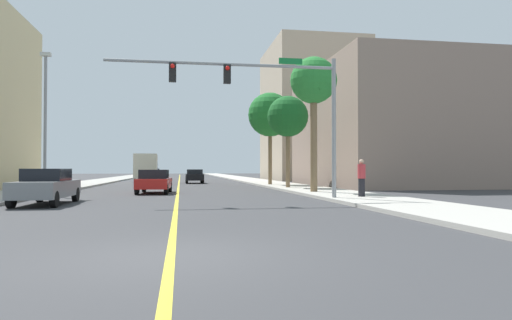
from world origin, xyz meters
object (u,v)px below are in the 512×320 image
Objects in this scene: traffic_signal_mast at (267,93)px; palm_near at (314,83)px; palm_far at (270,115)px; car_red at (154,181)px; street_lamp at (45,115)px; delivery_truck at (146,167)px; palm_mid at (288,117)px; pedestrian at (362,178)px; car_green at (153,174)px; car_gray at (47,186)px; car_black at (194,176)px.

traffic_signal_mast is 1.32× the size of palm_near.
palm_far is 1.76× the size of car_red.
traffic_signal_mast is at bearing -30.58° from street_lamp.
traffic_signal_mast reaches higher than delivery_truck.
palm_mid is at bearing 25.51° from car_red.
car_red is 2.51× the size of pedestrian.
car_gray is at bearing -95.09° from car_green.
palm_near reaches higher than delivery_truck.
car_gray is 9.08m from car_red.
pedestrian is (10.12, -7.44, 0.31)m from car_red.
palm_near reaches higher than pedestrian.
car_green is 42.03m from car_gray.
car_black is (-6.22, 14.97, -4.47)m from palm_mid.
palm_mid reaches higher than pedestrian.
car_green is (-11.25, 29.90, -4.45)m from palm_mid.
pedestrian is (14.03, 0.76, 0.29)m from car_gray.
car_green is 43.00m from pedestrian.
street_lamp is at bearing -73.30° from car_gray.
car_gray is 32.98m from delivery_truck.
car_green is (3.86, 34.97, -3.73)m from street_lamp.
car_red is 12.57m from pedestrian.
delivery_truck is at bearing 97.70° from car_red.
pedestrian reaches higher than car_gray.
palm_mid is 32.25m from car_green.
palm_near is 6.47m from palm_mid.
street_lamp reaches higher than car_gray.
palm_near is 7.46m from pedestrian.
traffic_signal_mast is 33.65m from delivery_truck.
palm_near is at bearing 54.82° from traffic_signal_mast.
street_lamp is 1.87× the size of car_black.
delivery_truck reaches higher than car_black.
car_gray is 14.06m from pedestrian.
delivery_truck reaches higher than car_red.
car_black is 2.36× the size of pedestrian.
car_black is at bearing 125.53° from palm_far.
car_green is at bearing 100.17° from traffic_signal_mast.
car_black is (-6.28, 21.31, -5.76)m from palm_near.
traffic_signal_mast is 1.33× the size of palm_far.
traffic_signal_mast is 27.18m from car_black.
palm_mid is 1.57× the size of car_black.
street_lamp reaches higher than traffic_signal_mast.
car_red is (3.91, 8.20, -0.03)m from car_gray.
palm_near reaches higher than palm_far.
pedestrian is (12.37, -32.17, -0.60)m from delivery_truck.
traffic_signal_mast is 12.37m from palm_mid.
street_lamp reaches higher than car_red.
pedestrian reaches higher than car_green.
pedestrian is (4.71, 0.43, -3.87)m from traffic_signal_mast.
palm_near reaches higher than traffic_signal_mast.
palm_far reaches higher than car_gray.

